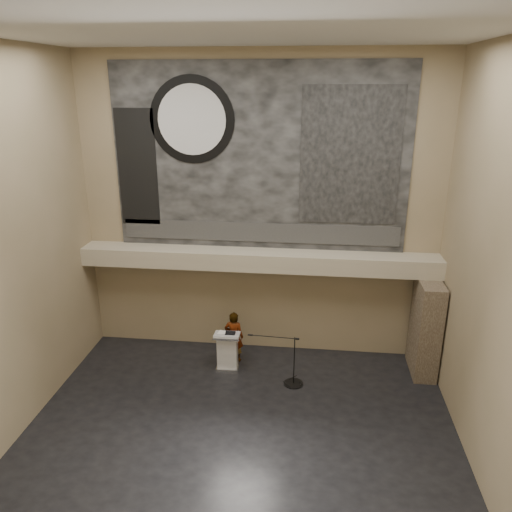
# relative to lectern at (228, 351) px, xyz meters

# --- Properties ---
(floor) EXTENTS (10.00, 10.00, 0.00)m
(floor) POSITION_rel_lectern_xyz_m (0.74, -2.64, -0.55)
(floor) COLOR black
(floor) RESTS_ON ground
(ceiling) EXTENTS (10.00, 10.00, 0.00)m
(ceiling) POSITION_rel_lectern_xyz_m (0.74, -2.64, 7.95)
(ceiling) COLOR silver
(ceiling) RESTS_ON wall_back
(wall_back) EXTENTS (10.00, 0.02, 8.50)m
(wall_back) POSITION_rel_lectern_xyz_m (0.74, 1.36, 3.70)
(wall_back) COLOR #837453
(wall_back) RESTS_ON floor
(wall_front) EXTENTS (10.00, 0.02, 8.50)m
(wall_front) POSITION_rel_lectern_xyz_m (0.74, -6.64, 3.70)
(wall_front) COLOR #837453
(wall_front) RESTS_ON floor
(wall_left) EXTENTS (0.02, 8.00, 8.50)m
(wall_left) POSITION_rel_lectern_xyz_m (-4.26, -2.64, 3.70)
(wall_left) COLOR #837453
(wall_left) RESTS_ON floor
(wall_right) EXTENTS (0.02, 8.00, 8.50)m
(wall_right) POSITION_rel_lectern_xyz_m (5.74, -2.64, 3.70)
(wall_right) COLOR #837453
(wall_right) RESTS_ON floor
(soffit) EXTENTS (10.00, 0.80, 0.50)m
(soffit) POSITION_rel_lectern_xyz_m (0.74, 0.96, 2.40)
(soffit) COLOR tan
(soffit) RESTS_ON wall_back
(sprinkler_left) EXTENTS (0.04, 0.04, 0.06)m
(sprinkler_left) POSITION_rel_lectern_xyz_m (-0.86, 0.91, 2.12)
(sprinkler_left) COLOR #B2893D
(sprinkler_left) RESTS_ON soffit
(sprinkler_right) EXTENTS (0.04, 0.04, 0.06)m
(sprinkler_right) POSITION_rel_lectern_xyz_m (2.64, 0.91, 2.12)
(sprinkler_right) COLOR #B2893D
(sprinkler_right) RESTS_ON soffit
(banner) EXTENTS (8.00, 0.05, 5.00)m
(banner) POSITION_rel_lectern_xyz_m (0.74, 1.33, 5.15)
(banner) COLOR black
(banner) RESTS_ON wall_back
(banner_text_strip) EXTENTS (7.76, 0.02, 0.55)m
(banner_text_strip) POSITION_rel_lectern_xyz_m (0.74, 1.29, 3.10)
(banner_text_strip) COLOR #2D2D2D
(banner_text_strip) RESTS_ON banner
(banner_clock_rim) EXTENTS (2.30, 0.02, 2.30)m
(banner_clock_rim) POSITION_rel_lectern_xyz_m (-1.06, 1.29, 6.15)
(banner_clock_rim) COLOR black
(banner_clock_rim) RESTS_ON banner
(banner_clock_face) EXTENTS (1.84, 0.02, 1.84)m
(banner_clock_face) POSITION_rel_lectern_xyz_m (-1.06, 1.27, 6.15)
(banner_clock_face) COLOR silver
(banner_clock_face) RESTS_ON banner
(banner_building_print) EXTENTS (2.60, 0.02, 3.60)m
(banner_building_print) POSITION_rel_lectern_xyz_m (3.14, 1.29, 5.25)
(banner_building_print) COLOR black
(banner_building_print) RESTS_ON banner
(banner_brick_print) EXTENTS (1.10, 0.02, 3.20)m
(banner_brick_print) POSITION_rel_lectern_xyz_m (-2.66, 1.29, 4.85)
(banner_brick_print) COLOR black
(banner_brick_print) RESTS_ON banner
(stone_pier) EXTENTS (0.60, 1.40, 2.70)m
(stone_pier) POSITION_rel_lectern_xyz_m (5.39, 0.51, 0.80)
(stone_pier) COLOR #46392B
(stone_pier) RESTS_ON floor
(lectern) EXTENTS (0.71, 0.52, 1.13)m
(lectern) POSITION_rel_lectern_xyz_m (0.00, 0.00, 0.00)
(lectern) COLOR silver
(lectern) RESTS_ON floor
(binder) EXTENTS (0.27, 0.22, 0.04)m
(binder) POSITION_rel_lectern_xyz_m (0.09, -0.02, 0.56)
(binder) COLOR black
(binder) RESTS_ON lectern
(papers) EXTENTS (0.27, 0.34, 0.00)m
(papers) POSITION_rel_lectern_xyz_m (-0.15, 0.00, 0.55)
(papers) COLOR white
(papers) RESTS_ON lectern
(speaker_person) EXTENTS (0.60, 0.43, 1.53)m
(speaker_person) POSITION_rel_lectern_xyz_m (0.11, 0.45, 0.21)
(speaker_person) COLOR beige
(speaker_person) RESTS_ON floor
(mic_stand) EXTENTS (1.49, 0.52, 1.41)m
(mic_stand) POSITION_rel_lectern_xyz_m (1.84, -0.56, -0.34)
(mic_stand) COLOR black
(mic_stand) RESTS_ON floor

